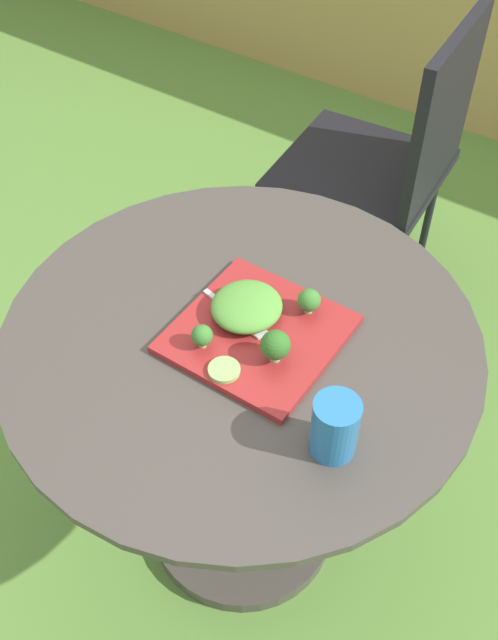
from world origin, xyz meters
name	(u,v)px	position (x,y,z in m)	size (l,w,h in m)	color
ground_plane	(243,524)	(0.00, 0.00, 0.00)	(12.00, 12.00, 0.00)	#568438
patio_table	(241,421)	(0.00, 0.00, 0.45)	(0.86, 0.86, 0.71)	#423D38
patio_chair	(394,153)	(-0.12, 0.91, 0.53)	(0.47, 0.47, 0.90)	black
salad_plate	(258,334)	(0.03, 0.01, 0.72)	(0.28, 0.28, 0.01)	maroon
drinking_glass	(334,429)	(0.25, -0.11, 0.76)	(0.07, 0.07, 0.11)	#236BA8
fork	(239,317)	(-0.02, 0.02, 0.73)	(0.15, 0.05, 0.00)	silver
lettuce_mound	(247,306)	(-0.01, 0.04, 0.75)	(0.13, 0.13, 0.04)	#519338
broccoli_floret_0	(202,336)	(-0.03, -0.07, 0.75)	(0.04, 0.04, 0.05)	#99B770
broccoli_floret_1	(309,300)	(0.08, 0.10, 0.76)	(0.04, 0.04, 0.05)	#99B770
broccoli_floret_2	(275,345)	(0.09, -0.02, 0.76)	(0.05, 0.05, 0.06)	#99B770
cucumber_slice_0	(224,370)	(0.03, -0.09, 0.73)	(0.06, 0.06, 0.01)	#8EB766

